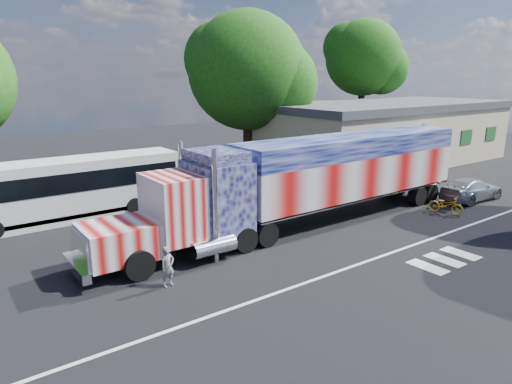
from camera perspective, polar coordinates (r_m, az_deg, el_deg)
ground at (r=20.59m, az=4.97°, el=-6.81°), size 100.00×100.00×0.00m
lane_markings at (r=19.39m, az=16.29°, el=-8.73°), size 30.00×2.67×0.01m
semi_truck at (r=23.25m, az=7.34°, el=1.78°), size 21.86×3.45×4.66m
coach_bus at (r=25.95m, az=-21.66°, el=0.51°), size 10.99×2.56×3.20m
hall_building at (r=41.54m, az=16.13°, el=7.19°), size 22.40×12.80×5.20m
parked_car at (r=30.78m, az=25.30°, el=0.31°), size 4.71×2.10×1.34m
woman at (r=16.92m, az=-10.99°, el=-9.15°), size 0.60×0.45×1.50m
bicycle at (r=27.25m, az=22.63°, el=-1.50°), size 1.17×1.97×0.98m
tree_ne_a at (r=37.34m, az=-0.86°, el=14.84°), size 9.81×9.34×12.44m
tree_far_ne at (r=50.94m, az=13.43°, el=15.97°), size 8.29×7.89×13.17m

